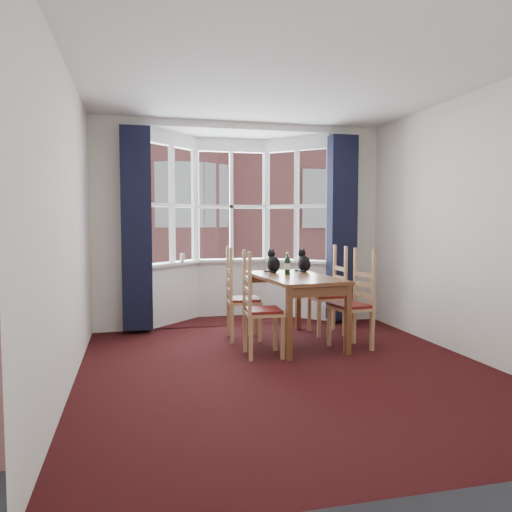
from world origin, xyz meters
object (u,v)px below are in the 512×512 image
object	(u,v)px
chair_left_far	(237,301)
chair_left_near	(255,313)
wine_bottle	(287,265)
cat_left	(273,263)
dining_table	(294,284)
candle_tall	(182,258)
chair_right_far	(333,297)
chair_right_near	(357,307)
cat_right	(304,263)

from	to	relation	value
chair_left_far	chair_left_near	bearing A→B (deg)	-87.12
chair_left_near	wine_bottle	bearing A→B (deg)	48.39
chair_left_near	chair_left_far	xyz separation A→B (m)	(-0.04, 0.80, 0.00)
cat_left	chair_left_near	bearing A→B (deg)	-116.38
dining_table	chair_left_far	size ratio (longest dim) A/B	1.66
chair_left_far	wine_bottle	world-z (taller)	wine_bottle
dining_table	cat_left	distance (m)	0.53
chair_left_near	chair_left_far	world-z (taller)	same
chair_left_near	candle_tall	world-z (taller)	candle_tall
chair_left_near	candle_tall	xyz separation A→B (m)	(-0.59, 1.99, 0.46)
dining_table	cat_left	size ratio (longest dim) A/B	4.97
chair_left_far	cat_left	world-z (taller)	cat_left
candle_tall	cat_left	bearing A→B (deg)	-44.83
wine_bottle	dining_table	bearing A→B (deg)	-76.00
dining_table	chair_right_far	distance (m)	0.77
chair_left_near	candle_tall	distance (m)	2.12
chair_left_near	cat_left	size ratio (longest dim) A/B	2.98
chair_right_far	wine_bottle	distance (m)	0.84
chair_right_near	candle_tall	distance (m)	2.67
cat_right	candle_tall	bearing A→B (deg)	144.10
chair_left_far	chair_right_far	bearing A→B (deg)	1.04
chair_left_near	wine_bottle	world-z (taller)	wine_bottle
chair_left_near	chair_right_far	distance (m)	1.49
cat_left	wine_bottle	xyz separation A→B (m)	(0.09, -0.31, 0.00)
chair_left_far	candle_tall	xyz separation A→B (m)	(-0.55, 1.19, 0.46)
chair_right_near	chair_right_far	distance (m)	0.75
wine_bottle	candle_tall	distance (m)	1.78
dining_table	chair_left_far	distance (m)	0.75
dining_table	chair_left_near	size ratio (longest dim) A/B	1.66
candle_tall	chair_right_far	bearing A→B (deg)	-32.45
dining_table	chair_left_near	xyz separation A→B (m)	(-0.59, -0.47, -0.23)
candle_tall	chair_right_near	bearing A→B (deg)	-46.54
chair_left_near	candle_tall	size ratio (longest dim) A/B	7.62
chair_left_near	chair_left_far	bearing A→B (deg)	92.88
cat_left	wine_bottle	world-z (taller)	cat_left
chair_left_far	wine_bottle	distance (m)	0.77
chair_left_near	chair_right_near	distance (m)	1.22
chair_left_far	candle_tall	size ratio (longest dim) A/B	7.62
chair_right_near	chair_right_far	size ratio (longest dim) A/B	1.00
chair_left_near	chair_right_far	size ratio (longest dim) A/B	1.00
chair_left_far	chair_right_near	world-z (taller)	same
chair_right_near	wine_bottle	distance (m)	0.97
chair_left_near	chair_right_near	world-z (taller)	same
cat_right	wine_bottle	xyz separation A→B (m)	(-0.32, -0.30, 0.00)
cat_right	wine_bottle	bearing A→B (deg)	-136.20
cat_left	dining_table	bearing A→B (deg)	-74.64
candle_tall	chair_left_far	bearing A→B (deg)	-65.12
chair_left_near	cat_right	size ratio (longest dim) A/B	3.00
chair_right_far	wine_bottle	bearing A→B (deg)	-163.76
chair_right_far	cat_left	xyz separation A→B (m)	(-0.77, 0.11, 0.45)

